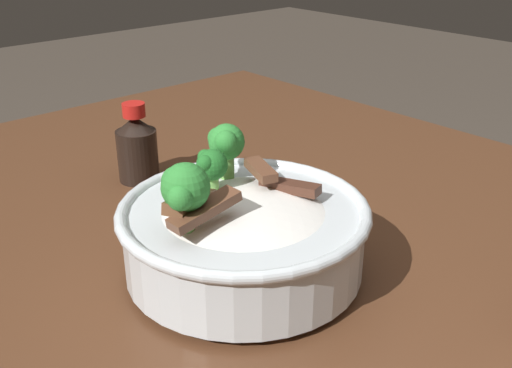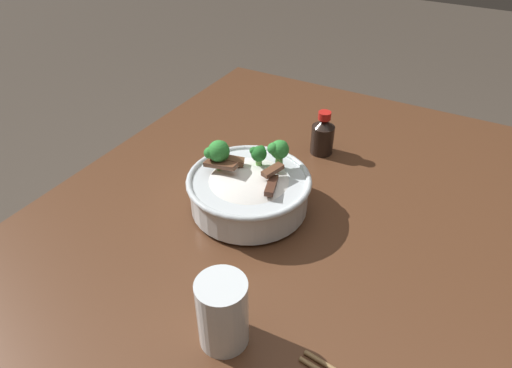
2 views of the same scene
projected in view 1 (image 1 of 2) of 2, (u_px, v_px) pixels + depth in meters
dining_table at (285, 305)px, 0.70m from camera, size 1.25×0.96×0.77m
rice_bowl at (242, 229)px, 0.59m from camera, size 0.25×0.25×0.14m
soy_sauce_bottle at (137, 147)px, 0.80m from camera, size 0.05×0.05×0.11m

